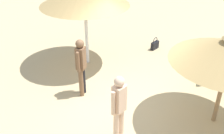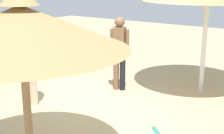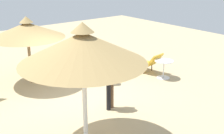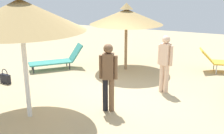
# 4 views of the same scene
# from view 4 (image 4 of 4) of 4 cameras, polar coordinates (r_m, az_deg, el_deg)

# --- Properties ---
(ground) EXTENTS (24.00, 24.00, 0.10)m
(ground) POSITION_cam_4_polar(r_m,az_deg,el_deg) (7.86, -0.09, -5.79)
(ground) COLOR tan
(parasol_umbrella_back) EXTENTS (2.60, 2.60, 2.41)m
(parasol_umbrella_back) POSITION_cam_4_polar(r_m,az_deg,el_deg) (9.67, 3.04, 10.57)
(parasol_umbrella_back) COLOR olive
(parasol_umbrella_back) RESTS_ON ground
(parasol_umbrella_far_right) EXTENTS (2.80, 2.80, 2.92)m
(parasol_umbrella_far_right) POSITION_cam_4_polar(r_m,az_deg,el_deg) (6.15, -18.76, 10.36)
(parasol_umbrella_far_right) COLOR white
(parasol_umbrella_far_right) RESTS_ON ground
(lounge_chair_center) EXTENTS (1.82, 1.76, 0.88)m
(lounge_chair_center) POSITION_cam_4_polar(r_m,az_deg,el_deg) (10.20, -11.24, 1.59)
(lounge_chair_center) COLOR teal
(lounge_chair_center) RESTS_ON ground
(person_standing_near_left) EXTENTS (0.26, 0.43, 1.66)m
(person_standing_near_left) POSITION_cam_4_polar(r_m,az_deg,el_deg) (7.76, 11.11, 1.30)
(person_standing_near_left) COLOR beige
(person_standing_near_left) RESTS_ON ground
(person_standing_front) EXTENTS (0.29, 0.43, 1.68)m
(person_standing_front) POSITION_cam_4_polar(r_m,az_deg,el_deg) (6.42, -0.78, -1.45)
(person_standing_front) COLOR black
(person_standing_front) RESTS_ON ground
(handbag) EXTENTS (0.17, 0.40, 0.48)m
(handbag) POSITION_cam_4_polar(r_m,az_deg,el_deg) (9.18, -21.58, -2.21)
(handbag) COLOR black
(handbag) RESTS_ON ground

